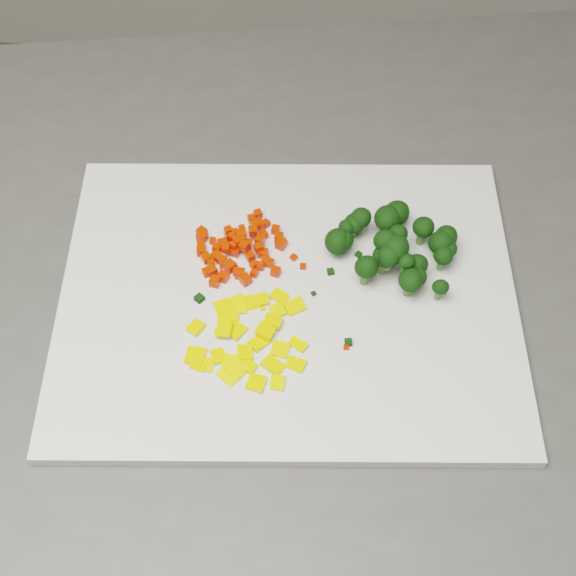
# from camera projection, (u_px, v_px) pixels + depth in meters

# --- Properties ---
(counter_block) EXTENTS (1.15, 0.90, 0.90)m
(counter_block) POSITION_uv_depth(u_px,v_px,m) (283.00, 456.00, 1.14)
(counter_block) COLOR #494946
(counter_block) RESTS_ON ground
(cutting_board) EXTENTS (0.45, 0.36, 0.01)m
(cutting_board) POSITION_uv_depth(u_px,v_px,m) (288.00, 298.00, 0.74)
(cutting_board) COLOR silver
(cutting_board) RESTS_ON counter_block
(carrot_pile) EXTENTS (0.09, 0.09, 0.03)m
(carrot_pile) POSITION_uv_depth(u_px,v_px,m) (239.00, 241.00, 0.75)
(carrot_pile) COLOR red
(carrot_pile) RESTS_ON cutting_board
(pepper_pile) EXTENTS (0.11, 0.11, 0.01)m
(pepper_pile) POSITION_uv_depth(u_px,v_px,m) (251.00, 333.00, 0.70)
(pepper_pile) COLOR yellow
(pepper_pile) RESTS_ON cutting_board
(broccoli_pile) EXTENTS (0.11, 0.11, 0.05)m
(broccoli_pile) POSITION_uv_depth(u_px,v_px,m) (395.00, 249.00, 0.73)
(broccoli_pile) COLOR black
(broccoli_pile) RESTS_ON cutting_board
(carrot_cube_0) EXTENTS (0.01, 0.01, 0.01)m
(carrot_cube_0) POSITION_uv_depth(u_px,v_px,m) (276.00, 230.00, 0.77)
(carrot_cube_0) COLOR red
(carrot_cube_0) RESTS_ON carrot_pile
(carrot_cube_1) EXTENTS (0.01, 0.01, 0.01)m
(carrot_cube_1) POSITION_uv_depth(u_px,v_px,m) (240.00, 242.00, 0.76)
(carrot_cube_1) COLOR red
(carrot_cube_1) RESTS_ON carrot_pile
(carrot_cube_2) EXTENTS (0.01, 0.01, 0.01)m
(carrot_cube_2) POSITION_uv_depth(u_px,v_px,m) (251.00, 219.00, 0.78)
(carrot_cube_2) COLOR red
(carrot_cube_2) RESTS_ON carrot_pile
(carrot_cube_3) EXTENTS (0.01, 0.01, 0.01)m
(carrot_cube_3) POSITION_uv_depth(u_px,v_px,m) (207.00, 272.00, 0.75)
(carrot_cube_3) COLOR red
(carrot_cube_3) RESTS_ON carrot_pile
(carrot_cube_4) EXTENTS (0.01, 0.01, 0.01)m
(carrot_cube_4) POSITION_uv_depth(u_px,v_px,m) (258.00, 248.00, 0.75)
(carrot_cube_4) COLOR red
(carrot_cube_4) RESTS_ON carrot_pile
(carrot_cube_5) EXTENTS (0.01, 0.01, 0.01)m
(carrot_cube_5) POSITION_uv_depth(u_px,v_px,m) (242.00, 228.00, 0.77)
(carrot_cube_5) COLOR red
(carrot_cube_5) RESTS_ON carrot_pile
(carrot_cube_6) EXTENTS (0.01, 0.01, 0.01)m
(carrot_cube_6) POSITION_uv_depth(u_px,v_px,m) (215.00, 282.00, 0.74)
(carrot_cube_6) COLOR red
(carrot_cube_6) RESTS_ON carrot_pile
(carrot_cube_7) EXTENTS (0.01, 0.01, 0.01)m
(carrot_cube_7) POSITION_uv_depth(u_px,v_px,m) (244.00, 246.00, 0.75)
(carrot_cube_7) COLOR red
(carrot_cube_7) RESTS_ON carrot_pile
(carrot_cube_8) EXTENTS (0.01, 0.01, 0.01)m
(carrot_cube_8) POSITION_uv_depth(u_px,v_px,m) (266.00, 261.00, 0.75)
(carrot_cube_8) COLOR red
(carrot_cube_8) RESTS_ON carrot_pile
(carrot_cube_9) EXTENTS (0.01, 0.01, 0.01)m
(carrot_cube_9) POSITION_uv_depth(u_px,v_px,m) (241.00, 235.00, 0.76)
(carrot_cube_9) COLOR red
(carrot_cube_9) RESTS_ON carrot_pile
(carrot_cube_10) EXTENTS (0.01, 0.01, 0.01)m
(carrot_cube_10) POSITION_uv_depth(u_px,v_px,m) (240.00, 274.00, 0.74)
(carrot_cube_10) COLOR red
(carrot_cube_10) RESTS_ON carrot_pile
(carrot_cube_11) EXTENTS (0.01, 0.01, 0.01)m
(carrot_cube_11) POSITION_uv_depth(u_px,v_px,m) (221.00, 260.00, 0.75)
(carrot_cube_11) COLOR red
(carrot_cube_11) RESTS_ON carrot_pile
(carrot_cube_12) EXTENTS (0.01, 0.01, 0.01)m
(carrot_cube_12) POSITION_uv_depth(u_px,v_px,m) (223.00, 247.00, 0.76)
(carrot_cube_12) COLOR red
(carrot_cube_12) RESTS_ON carrot_pile
(carrot_cube_13) EXTENTS (0.01, 0.01, 0.01)m
(carrot_cube_13) POSITION_uv_depth(u_px,v_px,m) (211.00, 263.00, 0.75)
(carrot_cube_13) COLOR red
(carrot_cube_13) RESTS_ON carrot_pile
(carrot_cube_14) EXTENTS (0.01, 0.01, 0.01)m
(carrot_cube_14) POSITION_uv_depth(u_px,v_px,m) (243.00, 240.00, 0.76)
(carrot_cube_14) COLOR red
(carrot_cube_14) RESTS_ON carrot_pile
(carrot_cube_15) EXTENTS (0.01, 0.01, 0.01)m
(carrot_cube_15) POSITION_uv_depth(u_px,v_px,m) (270.00, 263.00, 0.75)
(carrot_cube_15) COLOR red
(carrot_cube_15) RESTS_ON carrot_pile
(carrot_cube_16) EXTENTS (0.01, 0.01, 0.01)m
(carrot_cube_16) POSITION_uv_depth(u_px,v_px,m) (234.00, 268.00, 0.75)
(carrot_cube_16) COLOR red
(carrot_cube_16) RESTS_ON carrot_pile
(carrot_cube_17) EXTENTS (0.01, 0.01, 0.01)m
(carrot_cube_17) POSITION_uv_depth(u_px,v_px,m) (223.00, 244.00, 0.76)
(carrot_cube_17) COLOR red
(carrot_cube_17) RESTS_ON carrot_pile
(carrot_cube_18) EXTENTS (0.01, 0.01, 0.01)m
(carrot_cube_18) POSITION_uv_depth(u_px,v_px,m) (281.00, 244.00, 0.76)
(carrot_cube_18) COLOR red
(carrot_cube_18) RESTS_ON carrot_pile
(carrot_cube_19) EXTENTS (0.01, 0.01, 0.01)m
(carrot_cube_19) POSITION_uv_depth(u_px,v_px,m) (250.00, 257.00, 0.76)
(carrot_cube_19) COLOR red
(carrot_cube_19) RESTS_ON carrot_pile
(carrot_cube_20) EXTENTS (0.01, 0.01, 0.01)m
(carrot_cube_20) POSITION_uv_depth(u_px,v_px,m) (202.00, 232.00, 0.77)
(carrot_cube_20) COLOR red
(carrot_cube_20) RESTS_ON carrot_pile
(carrot_cube_21) EXTENTS (0.01, 0.01, 0.01)m
(carrot_cube_21) POSITION_uv_depth(u_px,v_px,m) (256.00, 225.00, 0.78)
(carrot_cube_21) COLOR red
(carrot_cube_21) RESTS_ON carrot_pile
(carrot_cube_22) EXTENTS (0.01, 0.01, 0.01)m
(carrot_cube_22) POSITION_uv_depth(u_px,v_px,m) (217.00, 248.00, 0.76)
(carrot_cube_22) COLOR red
(carrot_cube_22) RESTS_ON carrot_pile
(carrot_cube_23) EXTENTS (0.01, 0.01, 0.01)m
(carrot_cube_23) POSITION_uv_depth(u_px,v_px,m) (228.00, 230.00, 0.76)
(carrot_cube_23) COLOR red
(carrot_cube_23) RESTS_ON carrot_pile
(carrot_cube_24) EXTENTS (0.01, 0.01, 0.01)m
(carrot_cube_24) POSITION_uv_depth(u_px,v_px,m) (234.00, 252.00, 0.76)
(carrot_cube_24) COLOR red
(carrot_cube_24) RESTS_ON carrot_pile
(carrot_cube_25) EXTENTS (0.01, 0.01, 0.01)m
(carrot_cube_25) POSITION_uv_depth(u_px,v_px,m) (223.00, 263.00, 0.75)
(carrot_cube_25) COLOR red
(carrot_cube_25) RESTS_ON carrot_pile
(carrot_cube_26) EXTENTS (0.01, 0.01, 0.01)m
(carrot_cube_26) POSITION_uv_depth(u_px,v_px,m) (276.00, 272.00, 0.75)
(carrot_cube_26) COLOR red
(carrot_cube_26) RESTS_ON carrot_pile
(carrot_cube_27) EXTENTS (0.01, 0.01, 0.01)m
(carrot_cube_27) POSITION_uv_depth(u_px,v_px,m) (263.00, 235.00, 0.77)
(carrot_cube_27) COLOR red
(carrot_cube_27) RESTS_ON carrot_pile
(carrot_cube_28) EXTENTS (0.01, 0.01, 0.01)m
(carrot_cube_28) POSITION_uv_depth(u_px,v_px,m) (266.00, 224.00, 0.78)
(carrot_cube_28) COLOR red
(carrot_cube_28) RESTS_ON carrot_pile
(carrot_cube_29) EXTENTS (0.01, 0.01, 0.01)m
(carrot_cube_29) POSITION_uv_depth(u_px,v_px,m) (226.00, 249.00, 0.75)
(carrot_cube_29) COLOR red
(carrot_cube_29) RESTS_ON carrot_pile
(carrot_cube_30) EXTENTS (0.01, 0.01, 0.01)m
(carrot_cube_30) POSITION_uv_depth(u_px,v_px,m) (217.00, 256.00, 0.76)
(carrot_cube_30) COLOR red
(carrot_cube_30) RESTS_ON carrot_pile
(carrot_cube_31) EXTENTS (0.01, 0.01, 0.01)m
(carrot_cube_31) POSITION_uv_depth(u_px,v_px,m) (241.00, 239.00, 0.76)
(carrot_cube_31) COLOR red
(carrot_cube_31) RESTS_ON carrot_pile
(carrot_cube_32) EXTENTS (0.01, 0.01, 0.01)m
(carrot_cube_32) POSITION_uv_depth(u_px,v_px,m) (232.00, 236.00, 0.76)
(carrot_cube_32) COLOR red
(carrot_cube_32) RESTS_ON carrot_pile
(carrot_cube_33) EXTENTS (0.01, 0.01, 0.01)m
(carrot_cube_33) POSITION_uv_depth(u_px,v_px,m) (246.00, 249.00, 0.76)
(carrot_cube_33) COLOR red
(carrot_cube_33) RESTS_ON carrot_pile
(carrot_cube_34) EXTENTS (0.01, 0.01, 0.01)m
(carrot_cube_34) POSITION_uv_depth(u_px,v_px,m) (283.00, 242.00, 0.77)
(carrot_cube_34) COLOR red
(carrot_cube_34) RESTS_ON carrot_pile
(carrot_cube_35) EXTENTS (0.01, 0.01, 0.01)m
(carrot_cube_35) POSITION_uv_depth(u_px,v_px,m) (213.00, 241.00, 0.77)
(carrot_cube_35) COLOR red
(carrot_cube_35) RESTS_ON carrot_pile
(carrot_cube_36) EXTENTS (0.01, 0.01, 0.01)m
(carrot_cube_36) POSITION_uv_depth(u_px,v_px,m) (254.00, 273.00, 0.75)
(carrot_cube_36) COLOR red
(carrot_cube_36) RESTS_ON carrot_pile
(carrot_cube_37) EXTENTS (0.01, 0.01, 0.01)m
(carrot_cube_37) POSITION_uv_depth(u_px,v_px,m) (212.00, 258.00, 0.76)
(carrot_cube_37) COLOR red
(carrot_cube_37) RESTS_ON carrot_pile
(carrot_cube_38) EXTENTS (0.01, 0.01, 0.01)m
(carrot_cube_38) POSITION_uv_depth(u_px,v_px,m) (246.00, 280.00, 0.74)
(carrot_cube_38) COLOR red
(carrot_cube_38) RESTS_ON carrot_pile
(carrot_cube_39) EXTENTS (0.01, 0.01, 0.01)m
(carrot_cube_39) POSITION_uv_depth(u_px,v_px,m) (234.00, 245.00, 0.75)
(carrot_cube_39) COLOR red
(carrot_cube_39) RESTS_ON carrot_pile
(carrot_cube_40) EXTENTS (0.01, 0.01, 0.01)m
(carrot_cube_40) POSITION_uv_depth(u_px,v_px,m) (235.00, 245.00, 0.77)
(carrot_cube_40) COLOR red
(carrot_cube_40) RESTS_ON carrot_pile
(carrot_cube_41) EXTENTS (0.01, 0.01, 0.01)m
(carrot_cube_41) POSITION_uv_depth(u_px,v_px,m) (237.00, 272.00, 0.75)
(carrot_cube_41) COLOR red
(carrot_cube_41) RESTS_ON carrot_pile
(carrot_cube_42) EXTENTS (0.01, 0.01, 0.01)m
(carrot_cube_42) POSITION_uv_depth(u_px,v_px,m) (234.00, 248.00, 0.76)
(carrot_cube_42) COLOR red
(carrot_cube_42) RESTS_ON carrot_pile
(carrot_cube_43) EXTENTS (0.01, 0.01, 0.01)m
(carrot_cube_43) POSITION_uv_depth(u_px,v_px,m) (238.00, 241.00, 0.76)
(carrot_cube_43) COLOR red
(carrot_cube_43) RESTS_ON carrot_pile
(carrot_cube_44) EXTENTS (0.01, 0.01, 0.01)m
(carrot_cube_44) POSITION_uv_depth(u_px,v_px,m) (258.00, 214.00, 0.79)
(carrot_cube_44) COLOR red
(carrot_cube_44) RESTS_ON carrot_pile
(carrot_cube_45) EXTENTS (0.01, 0.01, 0.01)m
(carrot_cube_45) POSITION_uv_depth(u_px,v_px,m) (201.00, 245.00, 0.76)
(carrot_cube_45) COLOR red
(carrot_cube_45) RESTS_ON carrot_pile
(carrot_cube_46) EXTENTS (0.01, 0.01, 0.01)m
(carrot_cube_46) POSITION_uv_depth(u_px,v_px,m) (279.00, 238.00, 0.77)
(carrot_cube_46) COLOR red
(carrot_cube_46) RESTS_ON carrot_pile
(carrot_cube_47) EXTENTS (0.01, 0.01, 0.01)m
(carrot_cube_47) POSITION_uv_depth(u_px,v_px,m) (206.00, 258.00, 0.75)
(carrot_cube_47) COLOR red
(carrot_cube_47) RESTS_ON carrot_pile
(carrot_cube_48) EXTENTS (0.01, 0.01, 0.01)m
(carrot_cube_48) POSITION_uv_depth(u_px,v_px,m) (230.00, 235.00, 0.77)
(carrot_cube_48) COLOR red
(carrot_cube_48) RESTS_ON carrot_pile
(carrot_cube_49) EXTENTS (0.01, 0.01, 0.01)m
(carrot_cube_49) POSITION_uv_depth(u_px,v_px,m) (202.00, 237.00, 0.77)
(carrot_cube_49) COLOR red
(carrot_cube_49) RESTS_ON carrot_pile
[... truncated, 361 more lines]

